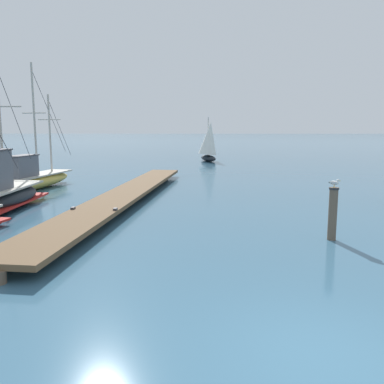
{
  "coord_description": "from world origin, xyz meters",
  "views": [
    {
      "loc": [
        -1.87,
        -5.77,
        3.45
      ],
      "look_at": [
        -2.14,
        7.1,
        1.4
      ],
      "focal_mm": 38.6,
      "sensor_mm": 36.0,
      "label": 1
    }
  ],
  "objects_px": {
    "distant_sailboat": "(209,142)",
    "fishing_boat_1": "(33,178)",
    "perched_seagull": "(334,183)",
    "fishing_boat_0": "(1,192)",
    "mooring_piling": "(333,213)"
  },
  "relations": [
    {
      "from": "mooring_piling",
      "to": "perched_seagull",
      "type": "relative_size",
      "value": 5.35
    },
    {
      "from": "fishing_boat_1",
      "to": "perched_seagull",
      "type": "xyz_separation_m",
      "value": [
        13.33,
        -10.08,
        1.16
      ]
    },
    {
      "from": "fishing_boat_1",
      "to": "perched_seagull",
      "type": "relative_size",
      "value": 24.94
    },
    {
      "from": "fishing_boat_0",
      "to": "perched_seagull",
      "type": "relative_size",
      "value": 20.48
    },
    {
      "from": "mooring_piling",
      "to": "perched_seagull",
      "type": "xyz_separation_m",
      "value": [
        -0.0,
        0.0,
        0.93
      ]
    },
    {
      "from": "fishing_boat_0",
      "to": "mooring_piling",
      "type": "distance_m",
      "value": 13.34
    },
    {
      "from": "fishing_boat_0",
      "to": "mooring_piling",
      "type": "bearing_deg",
      "value": -20.41
    },
    {
      "from": "fishing_boat_1",
      "to": "perched_seagull",
      "type": "distance_m",
      "value": 16.76
    },
    {
      "from": "mooring_piling",
      "to": "perched_seagull",
      "type": "bearing_deg",
      "value": 134.24
    },
    {
      "from": "fishing_boat_0",
      "to": "mooring_piling",
      "type": "height_order",
      "value": "fishing_boat_0"
    },
    {
      "from": "fishing_boat_0",
      "to": "distant_sailboat",
      "type": "xyz_separation_m",
      "value": [
        9.28,
        24.38,
        1.22
      ]
    },
    {
      "from": "mooring_piling",
      "to": "fishing_boat_0",
      "type": "bearing_deg",
      "value": 159.59
    },
    {
      "from": "fishing_boat_0",
      "to": "fishing_boat_1",
      "type": "relative_size",
      "value": 0.82
    },
    {
      "from": "perched_seagull",
      "to": "fishing_boat_0",
      "type": "bearing_deg",
      "value": 159.6
    },
    {
      "from": "distant_sailboat",
      "to": "fishing_boat_1",
      "type": "bearing_deg",
      "value": -118.11
    }
  ]
}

